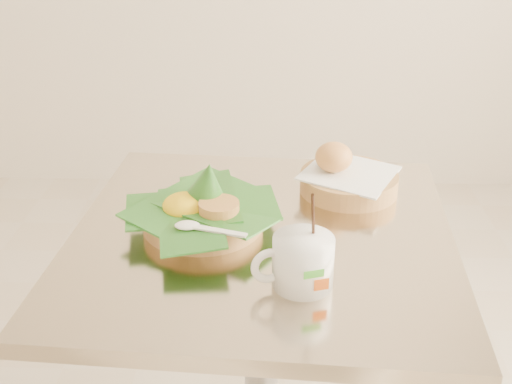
{
  "coord_description": "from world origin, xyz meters",
  "views": [
    {
      "loc": [
        0.19,
        -1.04,
        1.34
      ],
      "look_at": [
        0.15,
        0.02,
        0.82
      ],
      "focal_mm": 45.0,
      "sensor_mm": 36.0,
      "label": 1
    }
  ],
  "objects_px": {
    "cafe_table": "(262,328)",
    "coffee_mug": "(301,261)",
    "rice_basket": "(202,208)",
    "bread_basket": "(346,178)"
  },
  "relations": [
    {
      "from": "cafe_table",
      "to": "coffee_mug",
      "type": "xyz_separation_m",
      "value": [
        0.07,
        -0.17,
        0.27
      ]
    },
    {
      "from": "cafe_table",
      "to": "coffee_mug",
      "type": "relative_size",
      "value": 4.43
    },
    {
      "from": "cafe_table",
      "to": "bread_basket",
      "type": "bearing_deg",
      "value": 46.35
    },
    {
      "from": "cafe_table",
      "to": "rice_basket",
      "type": "distance_m",
      "value": 0.28
    },
    {
      "from": "rice_basket",
      "to": "bread_basket",
      "type": "height_order",
      "value": "rice_basket"
    },
    {
      "from": "cafe_table",
      "to": "bread_basket",
      "type": "relative_size",
      "value": 3.26
    },
    {
      "from": "rice_basket",
      "to": "coffee_mug",
      "type": "xyz_separation_m",
      "value": [
        0.18,
        -0.19,
        0.01
      ]
    },
    {
      "from": "bread_basket",
      "to": "cafe_table",
      "type": "bearing_deg",
      "value": -133.65
    },
    {
      "from": "cafe_table",
      "to": "coffee_mug",
      "type": "distance_m",
      "value": 0.32
    },
    {
      "from": "bread_basket",
      "to": "coffee_mug",
      "type": "bearing_deg",
      "value": -106.79
    }
  ]
}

